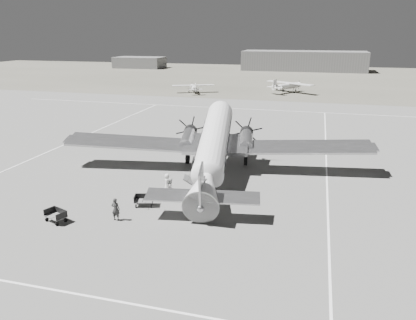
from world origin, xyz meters
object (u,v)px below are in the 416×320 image
object	(u,v)px
hangar_main	(304,61)
baggage_cart_far	(56,216)
ramp_agent	(171,188)
ground_crew	(116,209)
dc3_airliner	(214,147)
baggage_cart_near	(144,201)
shed_secondary	(140,62)
passenger	(167,183)
light_plane_right	(288,87)
light_plane_left	(194,88)

from	to	relation	value
hangar_main	baggage_cart_far	world-z (taller)	hangar_main
hangar_main	baggage_cart_far	distance (m)	127.59
hangar_main	ramp_agent	world-z (taller)	hangar_main
ground_crew	ramp_agent	bearing A→B (deg)	-119.69
dc3_airliner	ramp_agent	bearing A→B (deg)	-118.63
baggage_cart_near	ramp_agent	world-z (taller)	ramp_agent
ground_crew	ramp_agent	world-z (taller)	same
shed_secondary	dc3_airliner	size ratio (longest dim) A/B	0.60
baggage_cart_near	ramp_agent	bearing A→B (deg)	39.26
dc3_airliner	baggage_cart_far	size ratio (longest dim) A/B	19.13
hangar_main	baggage_cart_far	bearing A→B (deg)	-95.17
baggage_cart_near	passenger	xyz separation A→B (m)	(0.66, 3.29, 0.34)
light_plane_right	passenger	size ratio (longest dim) A/B	7.81
shed_secondary	ramp_agent	xyz separation A→B (m)	(54.82, -115.86, -1.17)
light_plane_left	passenger	xyz separation A→B (m)	(14.91, -56.27, -0.20)
light_plane_left	ground_crew	size ratio (longest dim) A/B	5.61
hangar_main	ramp_agent	xyz separation A→B (m)	(-5.18, -120.86, -2.47)
hangar_main	passenger	world-z (taller)	hangar_main
light_plane_right	ramp_agent	size ratio (longest dim) A/B	7.24
dc3_airliner	passenger	size ratio (longest dim) A/B	19.26
shed_secondary	light_plane_right	xyz separation A→B (m)	(59.18, -52.64, -0.75)
hangar_main	shed_secondary	size ratio (longest dim) A/B	2.33
hangar_main	passenger	bearing A→B (deg)	-92.85
shed_secondary	dc3_airliner	xyz separation A→B (m)	(56.88, -110.05, 0.84)
ramp_agent	light_plane_right	bearing A→B (deg)	-13.00
shed_secondary	baggage_cart_near	distance (m)	129.43
passenger	hangar_main	bearing A→B (deg)	-9.91
baggage_cart_far	ground_crew	size ratio (longest dim) A/B	0.93
hangar_main	ground_crew	bearing A→B (deg)	-93.43
light_plane_right	hangar_main	bearing A→B (deg)	122.92
hangar_main	ground_crew	size ratio (longest dim) A/B	25.14
baggage_cart_far	shed_secondary	bearing A→B (deg)	132.38
baggage_cart_far	light_plane_left	bearing A→B (deg)	119.08
dc3_airliner	baggage_cart_near	size ratio (longest dim) A/B	19.63
dc3_airliner	baggage_cart_far	world-z (taller)	dc3_airliner
dc3_airliner	ground_crew	xyz separation A→B (m)	(-4.41, -10.66, -2.00)
ramp_agent	shed_secondary	bearing A→B (deg)	16.27
shed_secondary	passenger	world-z (taller)	shed_secondary
light_plane_left	baggage_cart_near	world-z (taller)	light_plane_left
shed_secondary	baggage_cart_far	size ratio (longest dim) A/B	11.56
dc3_airliner	light_plane_left	size ratio (longest dim) A/B	3.18
light_plane_right	baggage_cart_far	xyz separation A→B (m)	(-10.67, -69.40, -0.81)
shed_secondary	light_plane_left	xyz separation A→B (m)	(39.12, -58.33, -1.03)
ground_crew	light_plane_left	bearing A→B (deg)	-81.77
ground_crew	light_plane_right	bearing A→B (deg)	-99.48
baggage_cart_near	ramp_agent	size ratio (longest dim) A/B	0.91
light_plane_left	light_plane_right	distance (m)	20.85
baggage_cart_far	ramp_agent	xyz separation A→B (m)	(6.31, 6.18, 0.40)
baggage_cart_far	ramp_agent	distance (m)	8.84
baggage_cart_near	baggage_cart_far	xyz separation A→B (m)	(-4.87, -4.14, 0.01)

